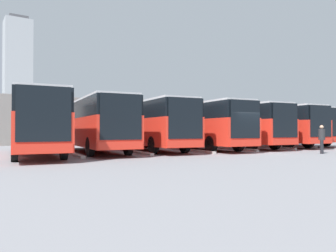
% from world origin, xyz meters
% --- Properties ---
extents(ground_plane, '(600.00, 600.00, 0.00)m').
position_xyz_m(ground_plane, '(0.00, 0.00, 0.00)').
color(ground_plane, gray).
extents(bus_0, '(3.73, 11.18, 3.35)m').
position_xyz_m(bus_0, '(-11.46, -5.75, 1.86)').
color(bus_0, red).
rests_on(bus_0, ground_plane).
extents(curb_divider_0, '(0.93, 5.75, 0.15)m').
position_xyz_m(curb_divider_0, '(-9.55, -4.13, 0.07)').
color(curb_divider_0, '#B2B2AD').
rests_on(curb_divider_0, ground_plane).
extents(bus_1, '(3.73, 11.18, 3.35)m').
position_xyz_m(bus_1, '(-7.64, -4.88, 1.86)').
color(bus_1, red).
rests_on(bus_1, ground_plane).
extents(curb_divider_1, '(0.93, 5.75, 0.15)m').
position_xyz_m(curb_divider_1, '(-5.73, -3.26, 0.07)').
color(curb_divider_1, '#B2B2AD').
rests_on(curb_divider_1, ground_plane).
extents(bus_2, '(3.73, 11.18, 3.35)m').
position_xyz_m(bus_2, '(-3.82, -4.99, 1.86)').
color(bus_2, red).
rests_on(bus_2, ground_plane).
extents(curb_divider_2, '(0.93, 5.75, 0.15)m').
position_xyz_m(curb_divider_2, '(-1.91, -3.37, 0.07)').
color(curb_divider_2, '#B2B2AD').
rests_on(curb_divider_2, ground_plane).
extents(bus_3, '(3.73, 11.18, 3.35)m').
position_xyz_m(bus_3, '(0.00, -4.86, 1.86)').
color(bus_3, red).
rests_on(bus_3, ground_plane).
extents(curb_divider_3, '(0.93, 5.75, 0.15)m').
position_xyz_m(curb_divider_3, '(1.91, -3.24, 0.07)').
color(curb_divider_3, '#B2B2AD').
rests_on(curb_divider_3, ground_plane).
extents(bus_4, '(3.73, 11.18, 3.35)m').
position_xyz_m(bus_4, '(3.82, -5.63, 1.86)').
color(bus_4, red).
rests_on(bus_4, ground_plane).
extents(curb_divider_4, '(0.93, 5.75, 0.15)m').
position_xyz_m(curb_divider_4, '(5.73, -4.01, 0.07)').
color(curb_divider_4, '#B2B2AD').
rests_on(curb_divider_4, ground_plane).
extents(bus_5, '(3.73, 11.18, 3.35)m').
position_xyz_m(bus_5, '(7.64, -5.77, 1.86)').
color(bus_5, red).
rests_on(bus_5, ground_plane).
extents(curb_divider_5, '(0.93, 5.75, 0.15)m').
position_xyz_m(curb_divider_5, '(9.55, -4.15, 0.07)').
color(curb_divider_5, '#B2B2AD').
rests_on(curb_divider_5, ground_plane).
extents(bus_6, '(3.73, 11.18, 3.35)m').
position_xyz_m(bus_6, '(11.46, -4.88, 1.86)').
color(bus_6, red).
rests_on(bus_6, ground_plane).
extents(pedestrian, '(0.53, 0.53, 1.73)m').
position_xyz_m(pedestrian, '(-3.51, 2.77, 0.93)').
color(pedestrian, black).
rests_on(pedestrian, ground_plane).
extents(station_building, '(26.60, 16.93, 4.78)m').
position_xyz_m(station_building, '(0.00, -25.69, 2.41)').
color(station_building, gray).
rests_on(station_building, ground_plane).
extents(office_tower, '(16.53, 16.53, 76.34)m').
position_xyz_m(office_tower, '(-17.15, -220.11, 37.57)').
color(office_tower, '#ADB2B7').
rests_on(office_tower, ground_plane).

